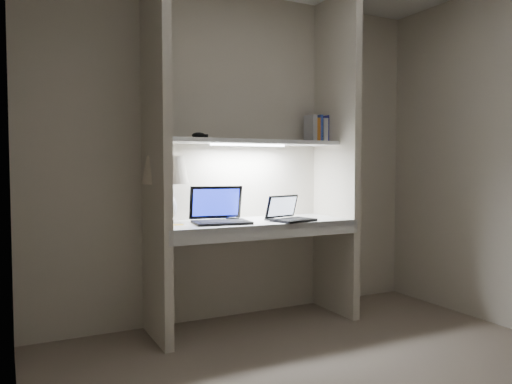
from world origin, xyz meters
TOP-DOWN VIEW (x-y plane):
  - back_wall at (0.00, 1.50)m, footprint 3.20×0.01m
  - alcove_panel_left at (-0.73, 1.23)m, footprint 0.06×0.55m
  - alcove_panel_right at (0.73, 1.23)m, footprint 0.06×0.55m
  - desk at (0.00, 1.23)m, footprint 1.40×0.55m
  - desk_apron at (0.00, 0.96)m, footprint 1.46×0.03m
  - shelf at (0.00, 1.32)m, footprint 1.40×0.36m
  - strip_light at (0.00, 1.32)m, footprint 0.60×0.04m
  - table_lamp at (-0.64, 1.32)m, footprint 0.32×0.32m
  - laptop_main at (-0.28, 1.22)m, footprint 0.43×0.38m
  - laptop_netbook at (0.23, 1.10)m, footprint 0.34×0.32m
  - speaker at (-0.09, 1.45)m, footprint 0.13×0.10m
  - mouse at (-0.16, 1.26)m, footprint 0.11×0.07m
  - cable_coil at (0.13, 1.22)m, footprint 0.10×0.10m
  - sticky_note at (-0.58, 1.23)m, footprint 0.09×0.09m
  - book_row at (0.65, 1.35)m, footprint 0.20×0.14m
  - shelf_box at (-0.64, 1.42)m, footprint 0.09×0.07m
  - shelf_gadget at (-0.40, 1.31)m, footprint 0.10×0.08m

SIDE VIEW (x-z plane):
  - desk_apron at x=0.00m, z-range 0.67..0.77m
  - desk at x=0.00m, z-range 0.73..0.77m
  - sticky_note at x=-0.58m, z-range 0.77..0.77m
  - cable_coil at x=0.13m, z-range 0.77..0.78m
  - mouse at x=-0.16m, z-range 0.77..0.81m
  - laptop_netbook at x=0.23m, z-range 0.72..0.91m
  - laptop_main at x=-0.28m, z-range 0.70..0.96m
  - speaker at x=-0.09m, z-range 0.77..0.93m
  - table_lamp at x=-0.64m, z-range 0.85..1.32m
  - back_wall at x=0.00m, z-range 0.00..2.50m
  - alcove_panel_left at x=-0.73m, z-range 0.00..2.50m
  - alcove_panel_right at x=0.73m, z-range 0.00..2.50m
  - strip_light at x=0.00m, z-range 1.32..1.34m
  - shelf at x=0.00m, z-range 1.34..1.36m
  - shelf_gadget at x=-0.40m, z-range 1.37..1.41m
  - shelf_box at x=-0.64m, z-range 1.36..1.49m
  - book_row at x=0.65m, z-range 1.36..1.57m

